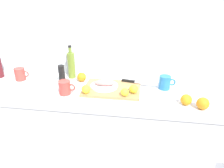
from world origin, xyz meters
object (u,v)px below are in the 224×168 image
(pepper_mill, at_px, (62,75))
(white_plate, at_px, (104,86))
(orange_0, at_px, (82,77))
(coffee_mug_2, at_px, (65,88))
(olive_oil_bottle, at_px, (71,65))
(fish_fillet, at_px, (104,83))
(cutting_board, at_px, (112,89))
(chef_knife, at_px, (135,82))
(lemon_0, at_px, (134,89))
(coffee_mug_0, at_px, (165,82))
(coffee_mug_1, at_px, (20,74))

(pepper_mill, bearing_deg, white_plate, -8.66)
(orange_0, bearing_deg, white_plate, -29.70)
(white_plate, xyz_separation_m, coffee_mug_2, (-0.27, -0.12, 0.02))
(olive_oil_bottle, bearing_deg, fish_fillet, -30.91)
(cutting_board, distance_m, chef_knife, 0.21)
(chef_knife, height_order, pepper_mill, pepper_mill)
(orange_0, relative_size, pepper_mill, 0.48)
(lemon_0, distance_m, olive_oil_bottle, 0.63)
(orange_0, bearing_deg, cutting_board, -24.58)
(white_plate, bearing_deg, orange_0, 150.30)
(white_plate, height_order, coffee_mug_2, coffee_mug_2)
(cutting_board, height_order, lemon_0, lemon_0)
(lemon_0, xyz_separation_m, olive_oil_bottle, (-0.56, 0.27, 0.07))
(olive_oil_bottle, xyz_separation_m, coffee_mug_0, (0.80, -0.12, -0.07))
(cutting_board, xyz_separation_m, olive_oil_bottle, (-0.39, 0.20, 0.11))
(chef_knife, bearing_deg, white_plate, -144.38)
(cutting_board, distance_m, coffee_mug_0, 0.42)
(white_plate, relative_size, olive_oil_bottle, 0.75)
(olive_oil_bottle, bearing_deg, cutting_board, -27.15)
(fish_fillet, bearing_deg, orange_0, 150.30)
(fish_fillet, distance_m, chef_knife, 0.26)
(coffee_mug_1, bearing_deg, orange_0, 5.10)
(chef_knife, bearing_deg, lemon_0, -80.06)
(cutting_board, xyz_separation_m, lemon_0, (0.17, -0.07, 0.04))
(coffee_mug_2, relative_size, pepper_mill, 0.79)
(coffee_mug_1, bearing_deg, white_plate, -5.84)
(lemon_0, height_order, olive_oil_bottle, olive_oil_bottle)
(lemon_0, xyz_separation_m, coffee_mug_0, (0.24, 0.15, 0.00))
(white_plate, relative_size, fish_fillet, 1.33)
(white_plate, bearing_deg, fish_fillet, -90.00)
(lemon_0, distance_m, coffee_mug_2, 0.51)
(white_plate, distance_m, pepper_mill, 0.37)
(white_plate, xyz_separation_m, chef_knife, (0.23, 0.11, 0.00))
(cutting_board, relative_size, coffee_mug_0, 3.39)
(chef_knife, bearing_deg, coffee_mug_0, 1.34)
(coffee_mug_2, bearing_deg, white_plate, 24.21)
(coffee_mug_1, height_order, orange_0, coffee_mug_1)
(lemon_0, distance_m, coffee_mug_0, 0.28)
(cutting_board, bearing_deg, white_plate, 176.28)
(coffee_mug_1, distance_m, coffee_mug_2, 0.52)
(chef_knife, xyz_separation_m, pepper_mill, (-0.60, -0.06, 0.05))
(lemon_0, xyz_separation_m, coffee_mug_1, (-0.99, 0.15, 0.00))
(white_plate, bearing_deg, lemon_0, -17.34)
(white_plate, relative_size, coffee_mug_2, 1.71)
(coffee_mug_0, relative_size, orange_0, 1.65)
(olive_oil_bottle, distance_m, coffee_mug_0, 0.81)
(chef_knife, xyz_separation_m, lemon_0, (0.00, -0.19, 0.02))
(coffee_mug_1, relative_size, coffee_mug_2, 1.00)
(coffee_mug_1, height_order, coffee_mug_2, coffee_mug_1)
(chef_knife, bearing_deg, pepper_mill, -164.73)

